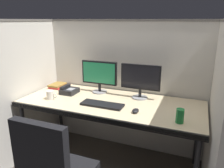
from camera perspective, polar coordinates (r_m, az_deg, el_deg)
The scene contains 12 objects.
cubicle_partition_rear at distance 2.68m, azimuth 3.16°, elevation -0.47°, with size 2.21×0.06×1.57m.
cubicle_partition_left at distance 2.73m, azimuth -21.05°, elevation -1.25°, with size 0.06×1.41×1.57m.
cubicle_partition_right at distance 2.04m, azimuth 25.35°, elevation -7.58°, with size 0.06×1.41×1.57m.
desk at distance 2.30m, azimuth -0.58°, elevation -5.89°, with size 1.90×0.80×0.74m.
monitor_left at distance 2.53m, azimuth -3.33°, elevation 2.46°, with size 0.43×0.17×0.37m.
monitor_right at distance 2.35m, azimuth 7.44°, elevation 1.27°, with size 0.43×0.17×0.37m.
keyboard_main at distance 2.19m, azimuth -2.60°, elevation -5.38°, with size 0.43×0.15×0.02m, color black.
computer_mouse at distance 2.05m, azimuth 6.16°, elevation -6.96°, with size 0.06×0.10×0.04m.
desk_phone at distance 2.59m, azimuth -11.17°, elevation -1.69°, with size 0.17×0.19×0.09m.
soda_can at distance 1.91m, azimuth 17.32°, elevation -7.96°, with size 0.07×0.07×0.12m, color #197233.
book_stack at distance 2.86m, azimuth -13.98°, elevation -0.39°, with size 0.16×0.21×0.05m.
coffee_mug at distance 2.44m, azimuth -15.76°, elevation -2.78°, with size 0.13×0.08×0.09m.
Camera 1 is at (0.82, -1.68, 1.57)m, focal length 35.00 mm.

